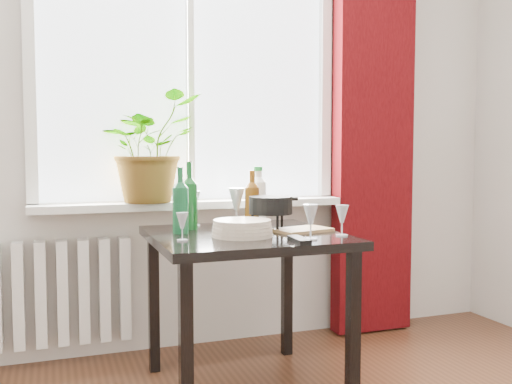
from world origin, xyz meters
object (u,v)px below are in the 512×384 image
object	(u,v)px
wineglass_front_right	(311,222)
wineglass_back_left	(193,208)
wine_bottle_left	(180,200)
plate_stack	(242,228)
radiator	(52,293)
wineglass_front_left	(182,227)
potted_plant	(149,147)
wine_bottle_right	(189,195)
wineglass_far_right	(342,220)
tv_remote	(299,240)
bottle_amber	(252,198)
cleaning_bottle	(258,194)
wineglass_back_center	(237,207)
cutting_board	(302,230)
table	(245,253)
fondue_pot	(271,213)

from	to	relation	value
wineglass_front_right	wineglass_back_left	xyz separation A→B (m)	(-0.37, 0.60, 0.01)
wine_bottle_left	plate_stack	xyz separation A→B (m)	(0.24, -0.19, -0.12)
radiator	wineglass_front_left	world-z (taller)	wineglass_front_left
potted_plant	wineglass_front_right	distance (m)	1.07
wine_bottle_right	plate_stack	world-z (taller)	wine_bottle_right
wineglass_far_right	tv_remote	xyz separation A→B (m)	(-0.25, -0.09, -0.06)
bottle_amber	wineglass_front_right	bearing A→B (deg)	-77.89
bottle_amber	plate_stack	bearing A→B (deg)	-117.13
potted_plant	tv_remote	distance (m)	1.09
wineglass_far_right	cleaning_bottle	bearing A→B (deg)	108.75
wineglass_back_left	wineglass_front_left	world-z (taller)	wineglass_back_left
wineglass_back_center	plate_stack	xyz separation A→B (m)	(-0.08, -0.34, -0.06)
bottle_amber	wineglass_front_left	xyz separation A→B (m)	(-0.42, -0.32, -0.08)
radiator	wine_bottle_left	distance (m)	0.94
bottle_amber	plate_stack	xyz separation A→B (m)	(-0.15, -0.28, -0.11)
cutting_board	tv_remote	bearing A→B (deg)	-116.73
wineglass_back_left	table	bearing A→B (deg)	-61.79
table	wineglass_front_right	distance (m)	0.39
plate_stack	wineglass_far_right	bearing A→B (deg)	-17.81
radiator	wine_bottle_right	size ratio (longest dim) A/B	2.41
radiator	plate_stack	distance (m)	1.15
wineglass_back_left	wine_bottle_left	bearing A→B (deg)	-116.95
bottle_amber	wineglass_back_left	xyz separation A→B (m)	(-0.27, 0.13, -0.05)
wine_bottle_right	tv_remote	size ratio (longest dim) A/B	1.94
cleaning_bottle	cutting_board	size ratio (longest dim) A/B	1.16
potted_plant	plate_stack	size ratio (longest dim) A/B	2.16
wineglass_front_right	wineglass_back_left	bearing A→B (deg)	121.65
potted_plant	wine_bottle_right	distance (m)	0.45
radiator	cleaning_bottle	bearing A→B (deg)	-16.02
wine_bottle_right	fondue_pot	world-z (taller)	wine_bottle_right
potted_plant	wine_bottle_right	size ratio (longest dim) A/B	1.77
wineglass_back_center	wine_bottle_left	bearing A→B (deg)	-154.91
wine_bottle_left	cleaning_bottle	size ratio (longest dim) A/B	1.02
cleaning_bottle	wineglass_front_right	size ratio (longest dim) A/B	1.98
wineglass_far_right	wineglass_back_center	world-z (taller)	wineglass_back_center
cleaning_bottle	wineglass_front_left	bearing A→B (deg)	-137.42
potted_plant	wine_bottle_left	size ratio (longest dim) A/B	1.90
wineglass_far_right	wine_bottle_right	bearing A→B (deg)	142.80
bottle_amber	wineglass_far_right	bearing A→B (deg)	-56.51
bottle_amber	fondue_pot	xyz separation A→B (m)	(0.05, -0.13, -0.06)
wineglass_front_right	wineglass_front_left	world-z (taller)	wineglass_front_right
radiator	cutting_board	distance (m)	1.36
fondue_pot	cleaning_bottle	bearing A→B (deg)	76.66
wine_bottle_left	cleaning_bottle	distance (m)	0.52
potted_plant	bottle_amber	size ratio (longest dim) A/B	2.02
wineglass_front_left	tv_remote	world-z (taller)	wineglass_front_left
cleaning_bottle	wineglass_back_center	size ratio (longest dim) A/B	1.52
wine_bottle_left	wineglass_back_left	world-z (taller)	wine_bottle_left
wineglass_far_right	plate_stack	world-z (taller)	wineglass_far_right
wine_bottle_right	cleaning_bottle	distance (m)	0.41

